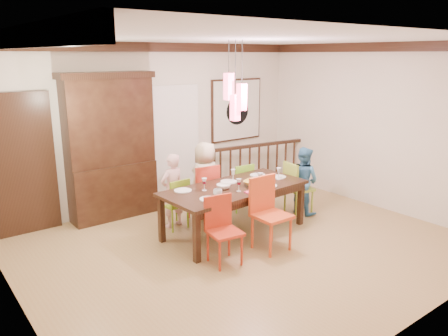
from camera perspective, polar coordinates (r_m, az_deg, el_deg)
floor at (r=6.46m, az=2.89°, el=-10.08°), size 6.00×6.00×0.00m
ceiling at (r=5.87m, az=3.26°, el=16.58°), size 6.00×6.00×0.00m
wall_back at (r=8.03m, az=-8.61°, el=5.52°), size 6.00×0.00×6.00m
wall_left at (r=4.70m, az=-26.04°, el=-2.28°), size 0.00×5.00×5.00m
wall_right at (r=8.24m, az=19.24°, el=5.10°), size 0.00×5.00×5.00m
crown_molding at (r=5.87m, az=3.25°, el=15.80°), size 6.00×5.00×0.16m
panel_door at (r=7.24m, az=-25.11°, el=0.07°), size 1.04×0.07×2.24m
white_doorway at (r=8.25m, az=-6.26°, el=3.01°), size 0.97×0.05×2.22m
painting at (r=8.98m, az=1.65°, el=7.59°), size 1.25×0.06×1.25m
pendant_cluster at (r=6.38m, az=1.47°, el=9.30°), size 0.27×0.21×1.14m
dining_table at (r=6.67m, az=1.39°, el=-3.07°), size 2.30×1.13×0.75m
chair_far_left at (r=6.97m, az=-6.54°, el=-4.11°), size 0.40×0.40×0.82m
chair_far_mid at (r=7.26m, az=-2.84°, el=-2.61°), size 0.48×0.48×0.96m
chair_far_right at (r=7.74m, az=1.98°, el=-2.00°), size 0.42×0.42×0.85m
chair_near_left at (r=5.74m, az=0.08°, el=-7.70°), size 0.46×0.46×0.90m
chair_near_mid at (r=6.16m, az=6.28°, el=-5.44°), size 0.47×0.47×1.04m
chair_end_right at (r=7.65m, az=9.78°, el=-2.09°), size 0.49×0.49×0.92m
china_hutch at (r=7.46m, az=-14.62°, el=2.71°), size 1.54×0.46×2.43m
balustrade at (r=8.92m, az=4.58°, el=0.31°), size 2.33×0.39×0.96m
person_far_left at (r=6.99m, az=-6.76°, el=-2.95°), size 0.48×0.35×1.20m
person_far_mid at (r=7.39m, az=-2.42°, el=-1.52°), size 0.68×0.50×1.29m
person_end_right at (r=7.67m, az=10.30°, el=-1.59°), size 0.50×0.61×1.17m
serving_bowl at (r=6.67m, az=4.18°, el=-2.01°), size 0.43×0.43×0.09m
small_bowl at (r=6.53m, az=-0.06°, el=-2.43°), size 0.26×0.26×0.07m
cup_left at (r=6.19m, az=-0.83°, el=-3.24°), size 0.13×0.13×0.10m
cup_right at (r=7.10m, az=4.74°, el=-0.99°), size 0.12×0.12×0.09m
plate_far_left at (r=6.45m, az=-5.39°, el=-2.94°), size 0.26×0.26×0.01m
plate_far_mid at (r=6.87m, az=0.64°, el=-1.78°), size 0.26×0.26×0.01m
plate_far_right at (r=7.25m, az=4.43°, el=-0.95°), size 0.26×0.26×0.01m
plate_near_left at (r=6.05m, az=-2.00°, el=-4.08°), size 0.26×0.26×0.01m
plate_near_mid at (r=6.71m, az=5.84°, el=-2.27°), size 0.26×0.26×0.01m
plate_end_right at (r=7.19m, az=7.06°, el=-1.16°), size 0.26×0.26×0.01m
wine_glass_a at (r=6.43m, az=-2.59°, el=-2.15°), size 0.08×0.08×0.19m
wine_glass_b at (r=6.91m, az=1.20°, el=-0.94°), size 0.08×0.08×0.19m
wine_glass_c at (r=6.38m, az=1.95°, el=-2.25°), size 0.08×0.08×0.19m
wine_glass_d at (r=7.05m, az=7.16°, el=-0.72°), size 0.08×0.08×0.19m
napkin at (r=6.36m, az=3.63°, el=-3.17°), size 0.18×0.14×0.01m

